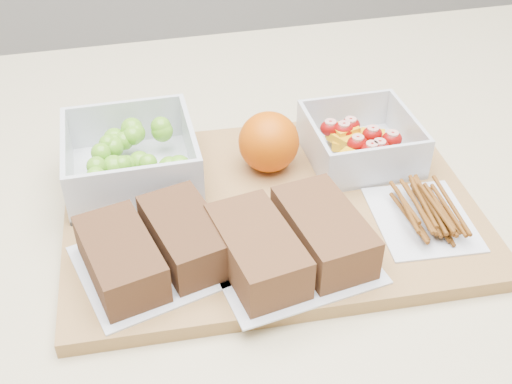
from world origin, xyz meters
TOP-DOWN VIEW (x-y plane):
  - cutting_board at (0.02, -0.01)m, footprint 0.43×0.32m
  - grape_container at (-0.12, 0.07)m, footprint 0.14×0.14m
  - fruit_container at (0.14, 0.05)m, footprint 0.12×0.12m
  - orange at (0.03, 0.06)m, footprint 0.07×0.07m
  - sandwich_bag_left at (-0.11, -0.07)m, footprint 0.16×0.15m
  - sandwich_bag_center at (0.01, -0.09)m, footprint 0.16×0.15m
  - pretzel_bag at (0.16, -0.07)m, footprint 0.10×0.12m

SIDE VIEW (x-z plane):
  - cutting_board at x=0.02m, z-range 0.90..0.92m
  - pretzel_bag at x=0.16m, z-range 0.92..0.94m
  - fruit_container at x=0.14m, z-range 0.91..0.96m
  - sandwich_bag_left at x=-0.11m, z-range 0.92..0.96m
  - sandwich_bag_center at x=0.01m, z-range 0.92..0.96m
  - grape_container at x=-0.12m, z-range 0.91..0.97m
  - orange at x=0.03m, z-range 0.92..0.98m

